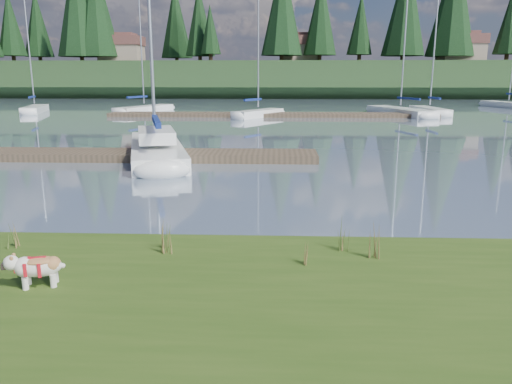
{
  "coord_description": "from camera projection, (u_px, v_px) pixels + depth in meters",
  "views": [
    {
      "loc": [
        2.45,
        -10.2,
        3.2
      ],
      "look_at": [
        2.04,
        -0.5,
        0.93
      ],
      "focal_mm": 35.0,
      "sensor_mm": 36.0,
      "label": 1
    }
  ],
  "objects": [
    {
      "name": "ground",
      "position": [
        247.0,
        117.0,
        39.93
      ],
      "size": [
        200.0,
        200.0,
        0.0
      ],
      "primitive_type": "plane",
      "color": "gray",
      "rests_on": "ground"
    },
    {
      "name": "ridge",
      "position": [
        263.0,
        80.0,
        81.2
      ],
      "size": [
        200.0,
        20.0,
        5.0
      ],
      "primitive_type": "cube",
      "color": "#1D3419",
      "rests_on": "ground"
    },
    {
      "name": "bulldog",
      "position": [
        37.0,
        266.0,
        6.87
      ],
      "size": [
        0.8,
        0.45,
        0.47
      ],
      "rotation": [
        0.0,
        0.0,
        3.41
      ],
      "color": "silver",
      "rests_on": "bank"
    },
    {
      "name": "sailboat_main",
      "position": [
        156.0,
        144.0,
        20.64
      ],
      "size": [
        4.38,
        9.66,
        13.61
      ],
      "rotation": [
        0.0,
        0.0,
        1.85
      ],
      "color": "white",
      "rests_on": "ground"
    },
    {
      "name": "dock_near",
      "position": [
        113.0,
        155.0,
        19.63
      ],
      "size": [
        16.0,
        2.0,
        0.3
      ],
      "primitive_type": "cube",
      "color": "#4C3D2C",
      "rests_on": "ground"
    },
    {
      "name": "dock_far",
      "position": [
        272.0,
        115.0,
        39.82
      ],
      "size": [
        26.0,
        2.2,
        0.3
      ],
      "primitive_type": "cube",
      "color": "#4C3D2C",
      "rests_on": "ground"
    },
    {
      "name": "sailboat_bg_0",
      "position": [
        36.0,
        108.0,
        44.8
      ],
      "size": [
        3.2,
        7.06,
        10.2
      ],
      "rotation": [
        0.0,
        0.0,
        1.85
      ],
      "color": "white",
      "rests_on": "ground"
    },
    {
      "name": "sailboat_bg_1",
      "position": [
        149.0,
        108.0,
        44.99
      ],
      "size": [
        4.29,
        7.96,
        11.83
      ],
      "rotation": [
        0.0,
        0.0,
        1.2
      ],
      "color": "white",
      "rests_on": "ground"
    },
    {
      "name": "sailboat_bg_2",
      "position": [
        262.0,
        113.0,
        39.68
      ],
      "size": [
        4.39,
        6.02,
        9.68
      ],
      "rotation": [
        0.0,
        0.0,
        1.01
      ],
      "color": "white",
      "rests_on": "ground"
    },
    {
      "name": "sailboat_bg_3",
      "position": [
        395.0,
        110.0,
        42.44
      ],
      "size": [
        4.55,
        9.69,
        13.86
      ],
      "rotation": [
        0.0,
        0.0,
        1.86
      ],
      "color": "white",
      "rests_on": "ground"
    },
    {
      "name": "sailboat_bg_4",
      "position": [
        427.0,
        110.0,
        42.82
      ],
      "size": [
        1.87,
        7.32,
        10.76
      ],
      "rotation": [
        0.0,
        0.0,
        1.63
      ],
      "color": "white",
      "rests_on": "ground"
    },
    {
      "name": "sailboat_bg_5",
      "position": [
        504.0,
        104.0,
        51.5
      ],
      "size": [
        3.38,
        8.05,
        11.31
      ],
      "rotation": [
        0.0,
        0.0,
        1.81
      ],
      "color": "white",
      "rests_on": "ground"
    },
    {
      "name": "weed_0",
      "position": [
        167.0,
        239.0,
        8.18
      ],
      "size": [
        0.17,
        0.14,
        0.58
      ],
      "color": "#475B23",
      "rests_on": "bank"
    },
    {
      "name": "weed_1",
      "position": [
        167.0,
        238.0,
        8.4
      ],
      "size": [
        0.17,
        0.14,
        0.44
      ],
      "color": "#475B23",
      "rests_on": "bank"
    },
    {
      "name": "weed_2",
      "position": [
        343.0,
        236.0,
        8.3
      ],
      "size": [
        0.17,
        0.14,
        0.6
      ],
      "color": "#475B23",
      "rests_on": "bank"
    },
    {
      "name": "weed_3",
      "position": [
        11.0,
        237.0,
        8.42
      ],
      "size": [
        0.17,
        0.14,
        0.46
      ],
      "color": "#475B23",
      "rests_on": "bank"
    },
    {
      "name": "weed_4",
      "position": [
        302.0,
        255.0,
        7.68
      ],
      "size": [
        0.17,
        0.14,
        0.38
      ],
      "color": "#475B23",
      "rests_on": "bank"
    },
    {
      "name": "weed_5",
      "position": [
        373.0,
        243.0,
        7.93
      ],
      "size": [
        0.17,
        0.14,
        0.61
      ],
      "color": "#475B23",
      "rests_on": "bank"
    },
    {
      "name": "mud_lip",
      "position": [
        143.0,
        250.0,
        9.18
      ],
      "size": [
        60.0,
        0.5,
        0.14
      ],
      "primitive_type": "cube",
      "color": "#33281C",
      "rests_on": "ground"
    },
    {
      "name": "conifer_1",
      "position": [
        10.0,
        23.0,
        78.9
      ],
      "size": [
        4.4,
        4.4,
        11.3
      ],
      "color": "#382619",
      "rests_on": "ridge"
    },
    {
      "name": "conifer_2",
      "position": [
        96.0,
        5.0,
        74.85
      ],
      "size": [
        6.6,
        6.6,
        16.05
      ],
      "color": "#382619",
      "rests_on": "ridge"
    },
    {
      "name": "conifer_3",
      "position": [
        199.0,
        20.0,
        78.53
      ],
      "size": [
        4.84,
        4.84,
        12.25
      ],
      "color": "#382619",
      "rests_on": "ridge"
    },
    {
      "name": "conifer_4",
      "position": [
        282.0,
        5.0,
        71.85
      ],
      "size": [
        6.16,
        6.16,
        15.1
      ],
      "color": "#382619",
      "rests_on": "ridge"
    },
    {
      "name": "conifer_5",
      "position": [
        361.0,
        24.0,
        75.77
      ],
      "size": [
        3.96,
        3.96,
        10.35
      ],
      "color": "#382619",
      "rests_on": "ridge"
    },
    {
      "name": "conifer_6",
      "position": [
        454.0,
        0.0,
        72.56
      ],
      "size": [
        7.04,
        7.04,
        17.0
      ],
      "color": "#382619",
      "rests_on": "ridge"
    },
    {
      "name": "house_0",
      "position": [
        122.0,
        49.0,
        78.09
      ],
      "size": [
        6.3,
        5.3,
        4.65
      ],
      "color": "gray",
      "rests_on": "ridge"
    },
    {
      "name": "house_1",
      "position": [
        301.0,
        49.0,
        77.91
      ],
      "size": [
        6.3,
        5.3,
        4.65
      ],
      "color": "gray",
      "rests_on": "ridge"
    },
    {
      "name": "house_2",
      "position": [
        461.0,
        48.0,
        74.98
      ],
      "size": [
        6.3,
        5.3,
        4.65
      ],
      "color": "gray",
      "rests_on": "ridge"
    }
  ]
}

